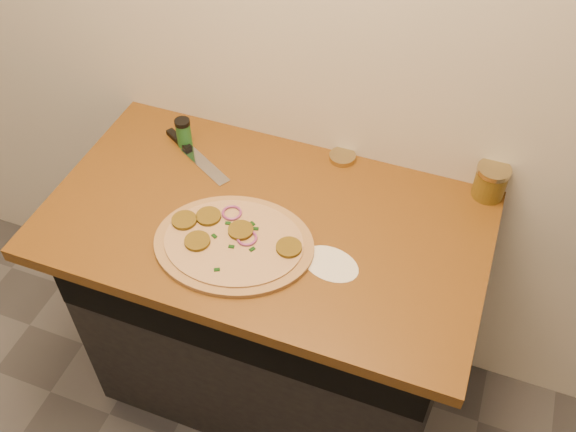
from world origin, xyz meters
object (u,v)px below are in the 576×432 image
at_px(chefs_knife, 191,152).
at_px(salsa_jar, 491,181).
at_px(pizza, 233,242).
at_px(spice_shaker, 184,133).

bearing_deg(chefs_knife, salsa_jar, 8.76).
height_order(pizza, salsa_jar, salsa_jar).
bearing_deg(spice_shaker, salsa_jar, 6.63).
bearing_deg(pizza, chefs_knife, 132.72).
bearing_deg(spice_shaker, chefs_knife, -40.58).
height_order(pizza, spice_shaker, spice_shaker).
bearing_deg(spice_shaker, pizza, -46.61).
relative_size(pizza, chefs_knife, 1.75).
relative_size(salsa_jar, spice_shaker, 1.09).
bearing_deg(chefs_knife, pizza, -47.28).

